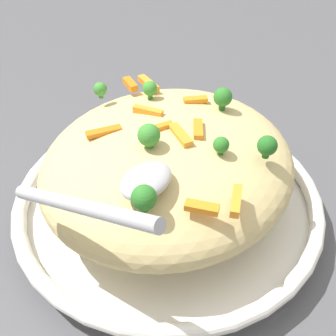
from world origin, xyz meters
name	(u,v)px	position (x,y,z in m)	size (l,w,h in m)	color
ground_plane	(168,216)	(0.00, 0.00, 0.00)	(2.40, 2.40, 0.00)	#4C4C51
serving_bowl	(168,203)	(0.00, 0.00, 0.02)	(0.36, 0.36, 0.04)	white
pasta_mound	(168,165)	(0.00, 0.00, 0.08)	(0.29, 0.27, 0.09)	#D1BA7A
carrot_piece_0	(148,84)	(-0.07, -0.08, 0.12)	(0.04, 0.01, 0.01)	orange
carrot_piece_1	(148,111)	(-0.02, -0.04, 0.13)	(0.03, 0.01, 0.01)	orange
carrot_piece_2	(198,129)	(-0.02, 0.02, 0.13)	(0.03, 0.01, 0.01)	orange
carrot_piece_3	(196,100)	(-0.07, -0.01, 0.13)	(0.03, 0.01, 0.01)	orange
carrot_piece_4	(162,128)	(0.00, -0.01, 0.13)	(0.02, 0.01, 0.01)	orange
carrot_piece_5	(236,201)	(0.04, 0.11, 0.12)	(0.04, 0.01, 0.01)	orange
carrot_piece_6	(180,136)	(0.00, 0.02, 0.13)	(0.04, 0.01, 0.01)	orange
carrot_piece_7	(202,207)	(0.07, 0.09, 0.12)	(0.03, 0.01, 0.01)	orange
carrot_piece_8	(130,84)	(-0.06, -0.10, 0.12)	(0.03, 0.01, 0.01)	orange
carrot_piece_9	(104,132)	(0.04, -0.06, 0.12)	(0.04, 0.01, 0.01)	orange
broccoli_floret_0	(146,134)	(0.03, 0.00, 0.14)	(0.02, 0.02, 0.03)	#377928
broccoli_floret_1	(144,198)	(0.10, 0.05, 0.13)	(0.02, 0.02, 0.03)	#296820
broccoli_floret_2	(267,146)	(-0.03, 0.10, 0.13)	(0.02, 0.02, 0.02)	#205B1C
broccoli_floret_3	(223,97)	(-0.08, 0.02, 0.14)	(0.02, 0.02, 0.03)	#296820
broccoli_floret_4	(221,145)	(-0.01, 0.06, 0.13)	(0.02, 0.02, 0.02)	#296820
broccoli_floret_5	(150,89)	(-0.05, -0.06, 0.13)	(0.02, 0.02, 0.02)	#377928
broccoli_floret_6	(100,89)	(-0.02, -0.11, 0.13)	(0.02, 0.02, 0.02)	#377928
serving_spoon	(124,189)	(0.11, 0.03, 0.14)	(0.11, 0.16, 0.07)	#B7B7BC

